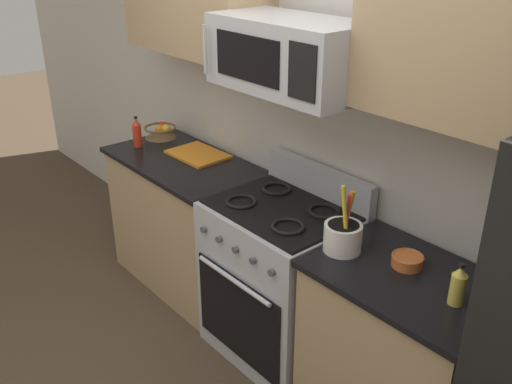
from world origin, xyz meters
name	(u,v)px	position (x,y,z in m)	size (l,w,h in m)	color
wall_back	(334,125)	(0.00, 1.02, 1.30)	(8.00, 0.10, 2.60)	beige
counter_left	(186,222)	(-0.94, 0.65, 0.46)	(1.10, 0.61, 0.91)	tan
range_oven	(280,280)	(0.00, 0.65, 0.47)	(0.76, 0.65, 1.09)	#B2B5BA
counter_right	(399,358)	(0.81, 0.65, 0.46)	(0.84, 0.61, 0.91)	tan
microwave	(290,55)	(0.00, 0.68, 1.72)	(0.80, 0.44, 0.34)	#B2B5BA
upper_cabinets_right	(469,22)	(0.81, 0.80, 1.95)	(0.83, 0.34, 0.75)	tan
utensil_crock	(343,236)	(0.48, 0.59, 0.99)	(0.18, 0.18, 0.34)	white
fruit_basket	(161,131)	(-1.40, 0.77, 0.96)	(0.23, 0.23, 0.10)	brown
apple_loose	(162,131)	(-1.41, 0.79, 0.95)	(0.08, 0.08, 0.08)	red
cutting_board	(198,154)	(-0.94, 0.77, 0.92)	(0.38, 0.28, 0.02)	orange
bottle_oil	(458,286)	(1.04, 0.62, 0.99)	(0.06, 0.06, 0.18)	gold
bottle_hot_sauce	(137,133)	(-1.34, 0.56, 1.01)	(0.06, 0.06, 0.21)	red
prep_bowl	(407,260)	(0.75, 0.70, 0.94)	(0.14, 0.14, 0.05)	#D1662D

